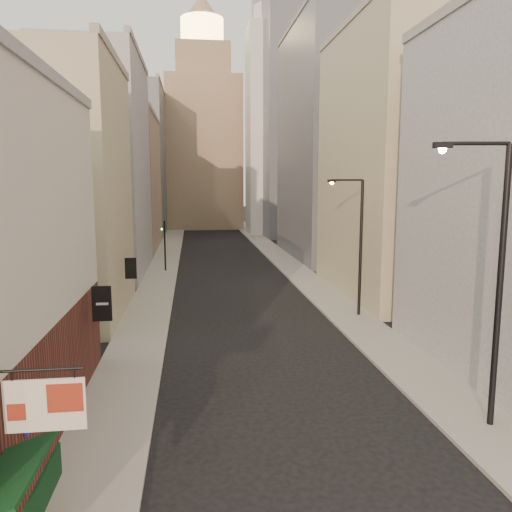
# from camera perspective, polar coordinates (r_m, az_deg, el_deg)

# --- Properties ---
(sidewalk_left) EXTENTS (3.00, 140.00, 0.15)m
(sidewalk_left) POSITION_cam_1_polar(r_m,az_deg,el_deg) (62.64, -9.99, 0.39)
(sidewalk_left) COLOR gray
(sidewalk_left) RESTS_ON ground
(sidewalk_right) EXTENTS (3.00, 140.00, 0.15)m
(sidewalk_right) POSITION_cam_1_polar(r_m,az_deg,el_deg) (63.36, 1.84, 0.60)
(sidewalk_right) COLOR gray
(sidewalk_right) RESTS_ON ground
(left_bldg_beige) EXTENTS (8.00, 12.00, 16.00)m
(left_bldg_beige) POSITION_cam_1_polar(r_m,az_deg,el_deg) (34.07, -21.93, 6.74)
(left_bldg_beige) COLOR tan
(left_bldg_beige) RESTS_ON ground
(left_bldg_grey) EXTENTS (8.00, 16.00, 20.00)m
(left_bldg_grey) POSITION_cam_1_polar(r_m,az_deg,el_deg) (49.74, -17.40, 9.58)
(left_bldg_grey) COLOR gray
(left_bldg_grey) RESTS_ON ground
(left_bldg_tan) EXTENTS (8.00, 18.00, 17.00)m
(left_bldg_tan) POSITION_cam_1_polar(r_m,az_deg,el_deg) (67.52, -14.69, 7.98)
(left_bldg_tan) COLOR #8D765A
(left_bldg_tan) RESTS_ON ground
(left_bldg_wingrid) EXTENTS (8.00, 20.00, 24.00)m
(left_bldg_wingrid) POSITION_cam_1_polar(r_m,az_deg,el_deg) (87.46, -13.10, 10.35)
(left_bldg_wingrid) COLOR gray
(left_bldg_wingrid) RESTS_ON ground
(right_bldg_beige) EXTENTS (8.00, 16.00, 20.00)m
(right_bldg_beige) POSITION_cam_1_polar(r_m,az_deg,el_deg) (40.12, 15.66, 10.04)
(right_bldg_beige) COLOR tan
(right_bldg_beige) RESTS_ON ground
(right_bldg_wingrid) EXTENTS (8.00, 20.00, 26.00)m
(right_bldg_wingrid) POSITION_cam_1_polar(r_m,az_deg,el_deg) (59.21, 8.08, 12.52)
(right_bldg_wingrid) COLOR gray
(right_bldg_wingrid) RESTS_ON ground
(highrise) EXTENTS (21.00, 23.00, 51.20)m
(highrise) POSITION_cam_1_polar(r_m,az_deg,el_deg) (89.30, 7.17, 19.28)
(highrise) COLOR gray
(highrise) RESTS_ON ground
(clock_tower) EXTENTS (14.00, 14.00, 44.90)m
(clock_tower) POSITION_cam_1_polar(r_m,az_deg,el_deg) (99.42, -6.00, 13.50)
(clock_tower) COLOR #8D765A
(clock_tower) RESTS_ON ground
(white_tower) EXTENTS (8.00, 8.00, 41.50)m
(white_tower) POSITION_cam_1_polar(r_m,az_deg,el_deg) (86.63, 1.77, 14.96)
(white_tower) COLOR silver
(white_tower) RESTS_ON ground
(streetlamp_near) EXTENTS (2.60, 0.56, 9.94)m
(streetlamp_near) POSITION_cam_1_polar(r_m,az_deg,el_deg) (18.68, 25.49, -1.47)
(streetlamp_near) COLOR black
(streetlamp_near) RESTS_ON ground
(streetlamp_mid) EXTENTS (2.32, 0.33, 8.85)m
(streetlamp_mid) POSITION_cam_1_polar(r_m,az_deg,el_deg) (32.29, 11.51, 1.87)
(streetlamp_mid) COLOR black
(streetlamp_mid) RESTS_ON ground
(traffic_light_left) EXTENTS (0.53, 0.40, 5.00)m
(traffic_light_left) POSITION_cam_1_polar(r_m,az_deg,el_deg) (49.00, -10.41, 2.22)
(traffic_light_left) COLOR black
(traffic_light_left) RESTS_ON ground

